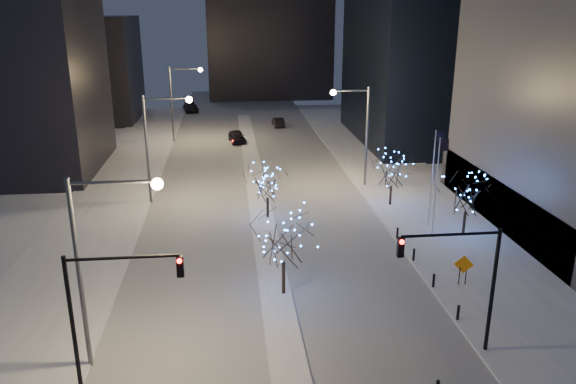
{
  "coord_description": "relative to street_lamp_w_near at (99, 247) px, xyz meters",
  "views": [
    {
      "loc": [
        -2.64,
        -23.29,
        17.35
      ],
      "look_at": [
        1.39,
        13.86,
        5.0
      ],
      "focal_mm": 35.0,
      "sensor_mm": 36.0,
      "label": 1
    }
  ],
  "objects": [
    {
      "name": "road",
      "position": [
        8.94,
        33.0,
        -6.49
      ],
      "size": [
        20.0,
        130.0,
        0.02
      ],
      "primitive_type": "cube",
      "color": "#9DA2AB",
      "rests_on": "ground"
    },
    {
      "name": "filler_west_far",
      "position": [
        -17.06,
        68.0,
        1.5
      ],
      "size": [
        18.0,
        16.0,
        16.0
      ],
      "primitive_type": "cube",
      "color": "black",
      "rests_on": "ground"
    },
    {
      "name": "west_sidewalk",
      "position": [
        -5.06,
        18.0,
        -6.42
      ],
      "size": [
        8.0,
        90.0,
        0.15
      ],
      "primitive_type": "cube",
      "color": "white",
      "rests_on": "ground"
    },
    {
      "name": "holiday_tree_plaza_near",
      "position": [
        24.68,
        14.41,
        -2.93
      ],
      "size": [
        5.45,
        5.45,
        5.31
      ],
      "color": "black",
      "rests_on": "east_sidewalk"
    },
    {
      "name": "traffic_signal_west",
      "position": [
        0.5,
        -2.0,
        -1.74
      ],
      "size": [
        5.26,
        0.43,
        7.0
      ],
      "color": "black",
      "rests_on": "ground"
    },
    {
      "name": "street_lamp_east",
      "position": [
        19.02,
        28.0,
        -0.05
      ],
      "size": [
        3.9,
        0.56,
        10.0
      ],
      "color": "#595E66",
      "rests_on": "ground"
    },
    {
      "name": "car_near",
      "position": [
        7.44,
        48.79,
        -5.7
      ],
      "size": [
        2.59,
        4.94,
        1.6
      ],
      "primitive_type": "imported",
      "rotation": [
        0.0,
        0.0,
        0.15
      ],
      "color": "black",
      "rests_on": "ground"
    },
    {
      "name": "east_sidewalk",
      "position": [
        23.94,
        18.0,
        -6.42
      ],
      "size": [
        10.0,
        90.0,
        0.15
      ],
      "primitive_type": "cube",
      "color": "white",
      "rests_on": "ground"
    },
    {
      "name": "holiday_tree_median_near",
      "position": [
        9.44,
        6.24,
        -2.56
      ],
      "size": [
        5.61,
        5.61,
        5.74
      ],
      "color": "black",
      "rests_on": "median"
    },
    {
      "name": "holiday_tree_plaza_far",
      "position": [
        20.83,
        21.86,
        -3.12
      ],
      "size": [
        4.46,
        4.46,
        4.98
      ],
      "color": "black",
      "rests_on": "east_sidewalk"
    },
    {
      "name": "street_lamp_w_near",
      "position": [
        0.0,
        0.0,
        0.0
      ],
      "size": [
        4.4,
        0.56,
        10.0
      ],
      "color": "#595E66",
      "rests_on": "ground"
    },
    {
      "name": "street_lamp_w_far",
      "position": [
        0.0,
        50.0,
        0.0
      ],
      "size": [
        4.4,
        0.56,
        10.0
      ],
      "color": "#595E66",
      "rests_on": "ground"
    },
    {
      "name": "median",
      "position": [
        8.94,
        28.0,
        -6.42
      ],
      "size": [
        2.0,
        80.0,
        0.15
      ],
      "primitive_type": "cube",
      "color": "white",
      "rests_on": "ground"
    },
    {
      "name": "car_far",
      "position": [
        -0.06,
        73.19,
        -5.69
      ],
      "size": [
        3.2,
        5.88,
        1.62
      ],
      "primitive_type": "imported",
      "rotation": [
        0.0,
        0.0,
        0.17
      ],
      "color": "black",
      "rests_on": "ground"
    },
    {
      "name": "holiday_tree_median_far",
      "position": [
        9.44,
        19.84,
        -3.29
      ],
      "size": [
        4.33,
        4.33,
        4.67
      ],
      "color": "black",
      "rests_on": "median"
    },
    {
      "name": "construction_sign",
      "position": [
        21.11,
        6.11,
        -5.11
      ],
      "size": [
        1.21,
        0.39,
        2.06
      ],
      "rotation": [
        0.0,
        0.0,
        -0.29
      ],
      "color": "black",
      "rests_on": "east_sidewalk"
    },
    {
      "name": "flagpoles",
      "position": [
        22.3,
        15.25,
        -1.7
      ],
      "size": [
        1.35,
        2.6,
        8.0
      ],
      "color": "silver",
      "rests_on": "east_sidewalk"
    },
    {
      "name": "bollards",
      "position": [
        19.14,
        8.0,
        -5.9
      ],
      "size": [
        0.16,
        12.16,
        0.9
      ],
      "color": "black",
      "rests_on": "east_sidewalk"
    },
    {
      "name": "ground",
      "position": [
        8.94,
        -2.0,
        -6.5
      ],
      "size": [
        160.0,
        160.0,
        0.0
      ],
      "primitive_type": "plane",
      "color": "white",
      "rests_on": "ground"
    },
    {
      "name": "car_mid",
      "position": [
        13.92,
        58.91,
        -5.81
      ],
      "size": [
        1.74,
        4.27,
        1.38
      ],
      "primitive_type": "imported",
      "rotation": [
        0.0,
        0.0,
        3.21
      ],
      "color": "black",
      "rests_on": "ground"
    },
    {
      "name": "street_lamp_w_mid",
      "position": [
        0.0,
        25.0,
        0.0
      ],
      "size": [
        4.4,
        0.56,
        10.0
      ],
      "color": "#595E66",
      "rests_on": "ground"
    },
    {
      "name": "traffic_signal_east",
      "position": [
        17.88,
        -1.0,
        -1.74
      ],
      "size": [
        5.26,
        0.43,
        7.0
      ],
      "color": "black",
      "rests_on": "ground"
    }
  ]
}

